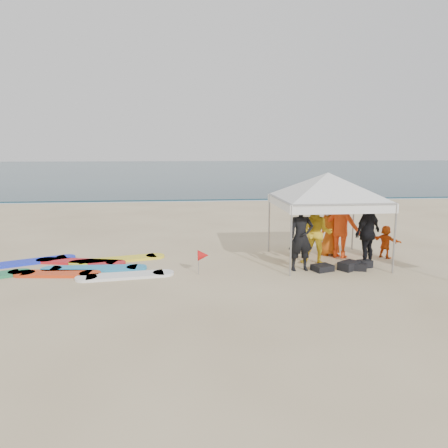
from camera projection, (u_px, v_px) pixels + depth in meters
name	position (u px, v px, depth m)	size (l,w,h in m)	color
ground	(204.00, 301.00, 9.20)	(120.00, 120.00, 0.00)	beige
ocean	(183.00, 169.00, 68.02)	(160.00, 84.00, 0.08)	#0C2633
shoreline_foam	(188.00, 201.00, 27.05)	(160.00, 1.20, 0.01)	silver
person_black_a	(301.00, 237.00, 11.42)	(0.65, 0.43, 1.79)	black
person_yellow	(317.00, 233.00, 12.00)	(0.86, 0.67, 1.76)	yellow
person_orange_a	(342.00, 225.00, 12.81)	(1.26, 0.72, 1.95)	#FF4916
person_black_b	(367.00, 233.00, 11.88)	(1.08, 0.45, 1.84)	black
person_orange_b	(330.00, 228.00, 13.09)	(0.80, 0.52, 1.65)	#C35111
person_seated	(386.00, 242.00, 12.81)	(0.90, 0.29, 0.97)	#DE5713
canopy_tent	(328.00, 173.00, 12.07)	(3.83, 3.83, 2.89)	#A5A5A8
marker_pennant	(203.00, 255.00, 11.11)	(0.28, 0.28, 0.64)	#A5A5A8
gear_pile	(346.00, 266.00, 11.60)	(1.76, 0.66, 0.22)	black
surfboard_spread	(72.00, 268.00, 11.70)	(5.38, 2.71, 0.07)	red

